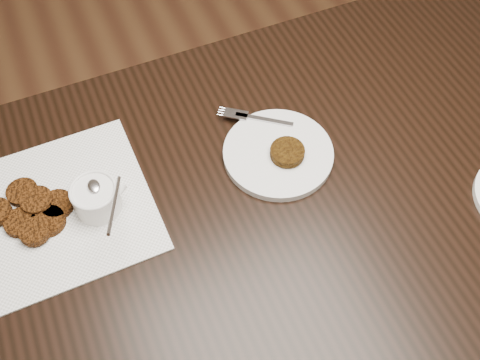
% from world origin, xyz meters
% --- Properties ---
extents(floor, '(4.00, 4.00, 0.00)m').
position_xyz_m(floor, '(0.00, 0.00, 0.00)').
color(floor, brown).
rests_on(floor, ground).
extents(table, '(1.45, 0.93, 0.75)m').
position_xyz_m(table, '(0.06, 0.05, 0.38)').
color(table, black).
rests_on(table, floor).
extents(napkin, '(0.34, 0.34, 0.00)m').
position_xyz_m(napkin, '(-0.43, 0.21, 0.75)').
color(napkin, white).
rests_on(napkin, table).
extents(sauce_ramekin, '(0.12, 0.12, 0.12)m').
position_xyz_m(sauce_ramekin, '(-0.36, 0.18, 0.82)').
color(sauce_ramekin, white).
rests_on(sauce_ramekin, napkin).
extents(patty_cluster, '(0.25, 0.25, 0.02)m').
position_xyz_m(patty_cluster, '(-0.48, 0.21, 0.76)').
color(patty_cluster, '#5F2C0C').
rests_on(patty_cluster, napkin).
extents(plate_with_patty, '(0.31, 0.31, 0.03)m').
position_xyz_m(plate_with_patty, '(0.00, 0.16, 0.77)').
color(plate_with_patty, silver).
rests_on(plate_with_patty, table).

